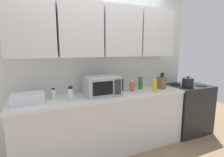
# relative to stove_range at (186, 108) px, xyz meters

# --- Properties ---
(wall_back_with_cabinets) EXTENTS (3.43, 0.38, 2.60)m
(wall_back_with_cabinets) POSITION_rel_stove_range_xyz_m (-1.66, 0.25, 1.13)
(wall_back_with_cabinets) COLOR silver
(wall_back_with_cabinets) RESTS_ON ground_plane
(counter_run) EXTENTS (2.56, 0.63, 0.90)m
(counter_run) POSITION_rel_stove_range_xyz_m (-1.66, 0.02, -0.00)
(counter_run) COLOR silver
(counter_run) RESTS_ON ground_plane
(stove_range) EXTENTS (0.76, 0.64, 0.91)m
(stove_range) POSITION_rel_stove_range_xyz_m (0.00, 0.00, 0.00)
(stove_range) COLOR black
(stove_range) RESTS_ON ground_plane
(kettle) EXTENTS (0.19, 0.19, 0.19)m
(kettle) POSITION_rel_stove_range_xyz_m (-0.17, -0.14, 0.54)
(kettle) COLOR black
(kettle) RESTS_ON stove_range
(microwave) EXTENTS (0.48, 0.37, 0.28)m
(microwave) POSITION_rel_stove_range_xyz_m (-1.72, 0.01, 0.59)
(microwave) COLOR #B7B7BC
(microwave) RESTS_ON counter_run
(dish_rack) EXTENTS (0.38, 0.30, 0.12)m
(dish_rack) POSITION_rel_stove_range_xyz_m (-2.69, 0.02, 0.51)
(dish_rack) COLOR silver
(dish_rack) RESTS_ON counter_run
(knife_block) EXTENTS (0.11, 0.13, 0.28)m
(knife_block) POSITION_rel_stove_range_xyz_m (-0.65, -0.03, 0.55)
(knife_block) COLOR brown
(knife_block) RESTS_ON counter_run
(bottle_clear_tall) EXTENTS (0.07, 0.07, 0.18)m
(bottle_clear_tall) POSITION_rel_stove_range_xyz_m (-2.18, -0.08, 0.54)
(bottle_clear_tall) COLOR silver
(bottle_clear_tall) RESTS_ON counter_run
(bottle_yellow_mustard) EXTENTS (0.07, 0.07, 0.20)m
(bottle_yellow_mustard) POSITION_rel_stove_range_xyz_m (-0.88, -0.14, 0.54)
(bottle_yellow_mustard) COLOR gold
(bottle_yellow_mustard) RESTS_ON counter_run
(bottle_spice_jar) EXTENTS (0.07, 0.07, 0.17)m
(bottle_spice_jar) POSITION_rel_stove_range_xyz_m (-1.20, 0.02, 0.53)
(bottle_spice_jar) COLOR #BC6638
(bottle_spice_jar) RESTS_ON counter_run
(bottle_green_oil) EXTENTS (0.07, 0.07, 0.22)m
(bottle_green_oil) POSITION_rel_stove_range_xyz_m (-0.98, 0.11, 0.55)
(bottle_green_oil) COLOR #386B2D
(bottle_green_oil) RESTS_ON counter_run
(bottle_white_jar) EXTENTS (0.06, 0.06, 0.15)m
(bottle_white_jar) POSITION_rel_stove_range_xyz_m (-2.38, 0.05, 0.52)
(bottle_white_jar) COLOR white
(bottle_white_jar) RESTS_ON counter_run
(bottle_soy_dark) EXTENTS (0.05, 0.05, 0.22)m
(bottle_soy_dark) POSITION_rel_stove_range_xyz_m (-1.33, 0.12, 0.55)
(bottle_soy_dark) COLOR black
(bottle_soy_dark) RESTS_ON counter_run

